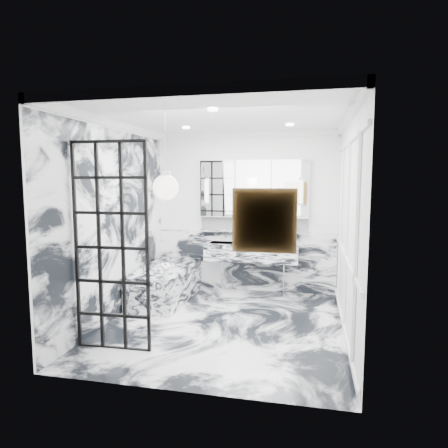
% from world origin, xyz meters
% --- Properties ---
extents(floor, '(3.60, 3.60, 0.00)m').
position_xyz_m(floor, '(0.00, 0.00, 0.00)').
color(floor, white).
rests_on(floor, ground).
extents(ceiling, '(3.60, 3.60, 0.00)m').
position_xyz_m(ceiling, '(0.00, 0.00, 2.80)').
color(ceiling, white).
rests_on(ceiling, wall_back).
extents(wall_back, '(3.60, 0.00, 3.60)m').
position_xyz_m(wall_back, '(0.00, 1.80, 1.40)').
color(wall_back, white).
rests_on(wall_back, floor).
extents(wall_front, '(3.60, 0.00, 3.60)m').
position_xyz_m(wall_front, '(0.00, -1.80, 1.40)').
color(wall_front, white).
rests_on(wall_front, floor).
extents(wall_left, '(0.00, 3.60, 3.60)m').
position_xyz_m(wall_left, '(-1.60, 0.00, 1.40)').
color(wall_left, white).
rests_on(wall_left, floor).
extents(wall_right, '(0.00, 3.60, 3.60)m').
position_xyz_m(wall_right, '(1.60, 0.00, 1.40)').
color(wall_right, white).
rests_on(wall_right, floor).
extents(marble_clad_back, '(3.18, 0.05, 1.05)m').
position_xyz_m(marble_clad_back, '(0.00, 1.78, 0.53)').
color(marble_clad_back, white).
rests_on(marble_clad_back, floor).
extents(marble_clad_left, '(0.02, 3.56, 2.68)m').
position_xyz_m(marble_clad_left, '(-1.59, 0.00, 1.34)').
color(marble_clad_left, white).
rests_on(marble_clad_left, floor).
extents(panel_molding, '(0.03, 3.40, 2.30)m').
position_xyz_m(panel_molding, '(1.58, 0.00, 1.30)').
color(panel_molding, white).
rests_on(panel_molding, floor).
extents(soap_bottle_a, '(0.10, 0.10, 0.23)m').
position_xyz_m(soap_bottle_a, '(0.55, 1.71, 1.21)').
color(soap_bottle_a, '#8C5919').
rests_on(soap_bottle_a, ledge).
extents(soap_bottle_b, '(0.11, 0.11, 0.19)m').
position_xyz_m(soap_bottle_b, '(0.85, 1.71, 1.18)').
color(soap_bottle_b, '#4C4C51').
rests_on(soap_bottle_b, ledge).
extents(soap_bottle_c, '(0.13, 0.13, 0.14)m').
position_xyz_m(soap_bottle_c, '(0.76, 1.71, 1.16)').
color(soap_bottle_c, silver).
rests_on(soap_bottle_c, ledge).
extents(face_pot, '(0.14, 0.14, 0.14)m').
position_xyz_m(face_pot, '(0.23, 1.71, 1.17)').
color(face_pot, white).
rests_on(face_pot, ledge).
extents(amber_bottle, '(0.04, 0.04, 0.10)m').
position_xyz_m(amber_bottle, '(0.52, 1.71, 1.14)').
color(amber_bottle, '#8C5919').
rests_on(amber_bottle, ledge).
extents(flower_vase, '(0.08, 0.08, 0.12)m').
position_xyz_m(flower_vase, '(-0.87, 0.09, 0.61)').
color(flower_vase, silver).
rests_on(flower_vase, bathtub).
extents(crittall_door, '(0.88, 0.06, 2.40)m').
position_xyz_m(crittall_door, '(-1.10, -1.04, 1.20)').
color(crittall_door, black).
rests_on(crittall_door, floor).
extents(artwork, '(0.46, 0.04, 0.46)m').
position_xyz_m(artwork, '(0.74, -1.76, 1.63)').
color(artwork, orange).
rests_on(artwork, wall_front).
extents(pendant_light, '(0.26, 0.26, 0.26)m').
position_xyz_m(pendant_light, '(-0.30, -1.37, 1.90)').
color(pendant_light, white).
rests_on(pendant_light, ceiling).
extents(trough_sink, '(1.60, 0.45, 0.30)m').
position_xyz_m(trough_sink, '(0.15, 1.55, 0.73)').
color(trough_sink, silver).
rests_on(trough_sink, wall_back).
extents(ledge, '(1.90, 0.14, 0.04)m').
position_xyz_m(ledge, '(0.15, 1.72, 1.07)').
color(ledge, silver).
rests_on(ledge, wall_back).
extents(subway_tile, '(1.90, 0.03, 0.23)m').
position_xyz_m(subway_tile, '(0.15, 1.78, 1.21)').
color(subway_tile, white).
rests_on(subway_tile, wall_back).
extents(mirror_cabinet, '(1.90, 0.16, 1.00)m').
position_xyz_m(mirror_cabinet, '(0.15, 1.73, 1.82)').
color(mirror_cabinet, white).
rests_on(mirror_cabinet, wall_back).
extents(sconce_left, '(0.07, 0.07, 0.40)m').
position_xyz_m(sconce_left, '(-0.67, 1.63, 1.78)').
color(sconce_left, white).
rests_on(sconce_left, mirror_cabinet).
extents(sconce_right, '(0.07, 0.07, 0.40)m').
position_xyz_m(sconce_right, '(0.97, 1.63, 1.78)').
color(sconce_right, white).
rests_on(sconce_right, mirror_cabinet).
extents(bathtub, '(0.75, 1.65, 0.55)m').
position_xyz_m(bathtub, '(-1.18, 0.90, 0.28)').
color(bathtub, silver).
rests_on(bathtub, floor).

